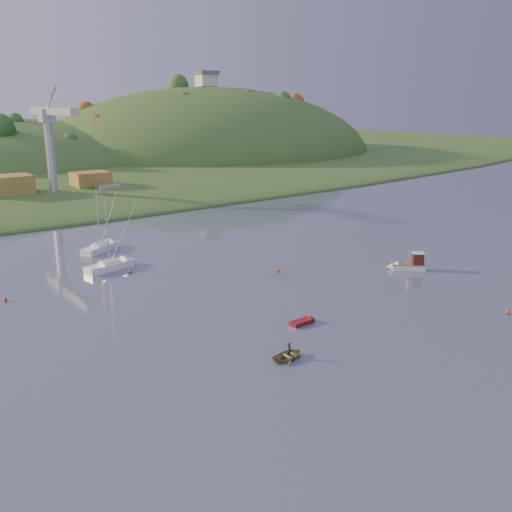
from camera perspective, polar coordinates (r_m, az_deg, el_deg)
hill_right at (r=256.34m, az=-4.81°, el=9.81°), size 150.00×130.00×60.00m
hilltop_house at (r=255.34m, az=-4.98°, el=17.29°), size 9.00×7.00×6.45m
wharf at (r=151.33m, az=-18.64°, el=5.71°), size 42.00×16.00×2.40m
shed_west at (r=148.16m, az=-23.64°, el=6.45°), size 11.00×8.00×4.80m
shed_east at (r=155.45m, az=-16.19°, el=7.34°), size 9.00×7.00×4.00m
dock_crane at (r=145.35m, az=-19.83°, el=11.60°), size 3.20×28.00×20.30m
fishing_boat at (r=87.34m, az=14.74°, el=-0.85°), size 5.38×5.04×3.59m
sailboat_near at (r=87.35m, az=-14.43°, el=-0.90°), size 7.87×3.78×10.50m
sailboat_far at (r=98.49m, az=-15.31°, el=0.86°), size 7.68×5.67×10.46m
canoe at (r=56.42m, az=3.33°, el=-9.87°), size 3.72×2.77×0.74m
paddler at (r=56.28m, az=3.34°, el=-9.56°), size 0.37×0.53×1.41m
red_tender at (r=65.16m, az=5.06°, el=-6.47°), size 3.48×1.24×1.18m
work_vessel at (r=151.13m, az=-14.55°, el=6.03°), size 14.07×6.42×3.50m
buoy_0 at (r=73.58m, az=23.84°, el=-5.18°), size 0.50×0.50×0.50m
buoy_1 at (r=83.60m, az=2.19°, el=-1.46°), size 0.50×0.50×0.50m
buoy_2 at (r=78.19m, az=-23.77°, el=-3.99°), size 0.50×0.50×0.50m
buoy_3 at (r=84.98m, az=-12.49°, el=-1.54°), size 0.50×0.50×0.50m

